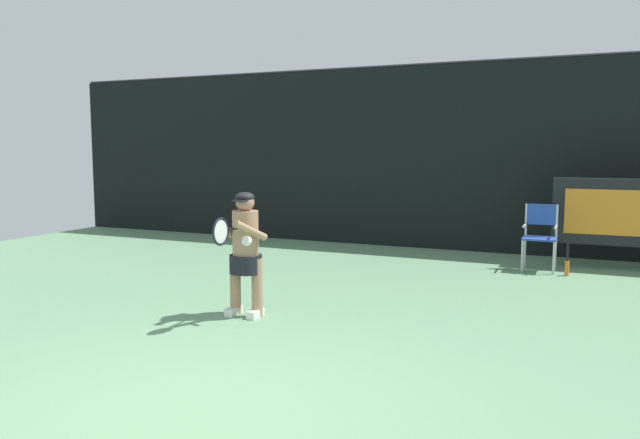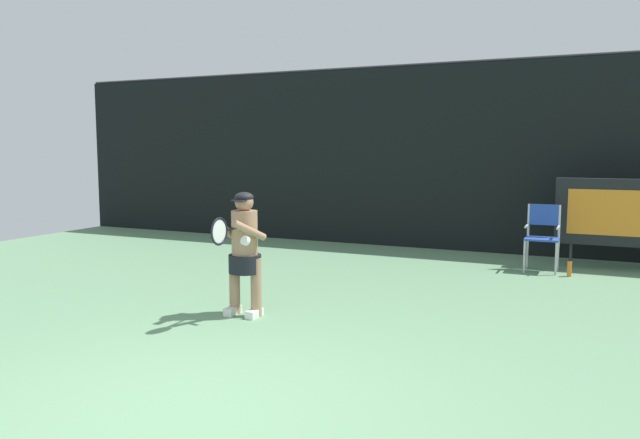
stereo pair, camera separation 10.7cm
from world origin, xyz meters
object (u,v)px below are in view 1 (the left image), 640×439
Objects in this scene: scoreboard at (624,213)px; tennis_racket at (222,231)px; tennis_player at (245,249)px; umpire_chair at (540,233)px; water_bottle at (567,268)px.

scoreboard is 6.92m from tennis_racket.
tennis_player reaches higher than tennis_racket.
umpire_chair is (-1.24, -0.61, -0.33)m from scoreboard.
tennis_player reaches higher than umpire_chair.
scoreboard is at bearing 60.63° from tennis_racket.
tennis_racket reaches higher than water_bottle.
tennis_racket is (-3.37, -4.61, 0.96)m from water_bottle.
scoreboard is 2.04× the size of umpire_chair.
scoreboard is 6.51m from tennis_player.
tennis_racket is at bearing -85.31° from tennis_player.
umpire_chair is at bearing 55.59° from tennis_player.
water_bottle is at bearing 49.83° from tennis_player.
umpire_chair is 0.73m from water_bottle.
scoreboard is 3.65× the size of tennis_racket.
tennis_racket is at bearing -120.82° from umpire_chair.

